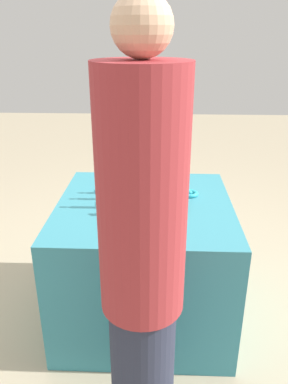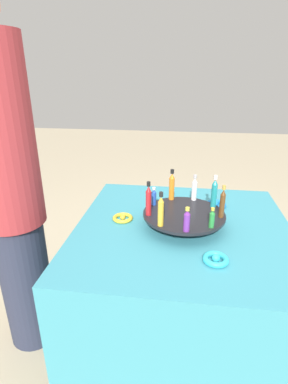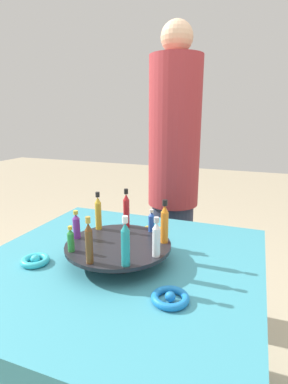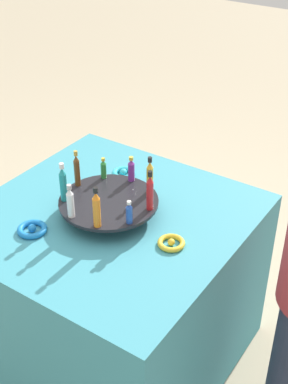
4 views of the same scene
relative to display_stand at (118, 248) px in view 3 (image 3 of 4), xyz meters
name	(u,v)px [view 3 (image 3 of 4)]	position (x,y,z in m)	size (l,w,h in m)	color
party_table	(121,348)	(0.00, 0.00, -0.41)	(0.95, 0.95, 0.72)	teal
display_stand	(118,248)	(0.00, 0.00, 0.00)	(0.36, 0.36, 0.06)	black
bottle_gold	(98,212)	(0.09, 0.13, 0.08)	(0.02, 0.02, 0.14)	gold
bottle_purple	(76,225)	(-0.01, 0.16, 0.06)	(0.03, 0.03, 0.10)	#702D93
bottle_green	(71,240)	(-0.11, 0.11, 0.06)	(0.02, 0.02, 0.08)	#288438
bottle_brown	(89,242)	(-0.16, 0.02, 0.08)	(0.02, 0.02, 0.14)	brown
bottle_teal	(125,243)	(-0.13, -0.09, 0.09)	(0.03, 0.03, 0.15)	teal
bottle_clear	(156,238)	(-0.04, -0.15, 0.08)	(0.02, 0.02, 0.13)	silver
bottle_orange	(165,223)	(0.06, -0.14, 0.09)	(0.03, 0.03, 0.15)	orange
bottle_blue	(151,221)	(0.14, -0.07, 0.06)	(0.02, 0.02, 0.09)	#234CAD
bottle_red	(126,210)	(0.15, 0.04, 0.09)	(0.02, 0.02, 0.15)	#B21E23
ribbon_bow_teal	(35,260)	(-0.12, 0.25, -0.03)	(0.09, 0.09, 0.03)	#2DB7CC
ribbon_bow_blue	(170,298)	(-0.16, -0.23, -0.04)	(0.10, 0.10, 0.03)	blue
ribbon_bow_gold	(152,230)	(0.28, -0.02, -0.04)	(0.09, 0.09, 0.02)	gold
person_figure	(173,180)	(0.78, 0.02, 0.08)	(0.29, 0.29, 1.68)	#282D42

